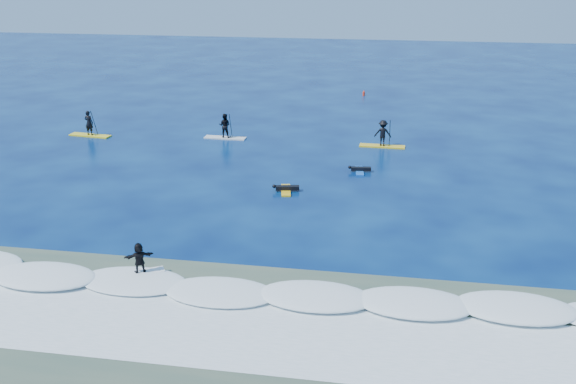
% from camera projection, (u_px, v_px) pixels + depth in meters
% --- Properties ---
extents(ground, '(160.00, 160.00, 0.00)m').
position_uv_depth(ground, '(251.00, 205.00, 36.70)').
color(ground, '#031041').
rests_on(ground, ground).
extents(shallow_water, '(90.00, 13.00, 0.01)m').
position_uv_depth(shallow_water, '(168.00, 340.00, 23.74)').
color(shallow_water, '#3A5041').
rests_on(shallow_water, ground).
extents(breaking_wave, '(40.00, 6.00, 0.30)m').
position_uv_depth(breaking_wave, '(200.00, 289.00, 27.45)').
color(breaking_wave, white).
rests_on(breaking_wave, ground).
extents(whitewater, '(34.00, 5.00, 0.02)m').
position_uv_depth(whitewater, '(177.00, 326.00, 24.67)').
color(whitewater, silver).
rests_on(whitewater, ground).
extents(sup_paddler_left, '(3.46, 1.25, 2.37)m').
position_uv_depth(sup_paddler_left, '(89.00, 127.00, 50.63)').
color(sup_paddler_left, yellow).
rests_on(sup_paddler_left, ground).
extents(sup_paddler_center, '(3.30, 0.92, 2.30)m').
position_uv_depth(sup_paddler_center, '(225.00, 128.00, 49.90)').
color(sup_paddler_center, silver).
rests_on(sup_paddler_center, ground).
extents(sup_paddler_right, '(3.40, 0.94, 2.37)m').
position_uv_depth(sup_paddler_right, '(383.00, 135.00, 47.66)').
color(sup_paddler_right, yellow).
rests_on(sup_paddler_right, ground).
extents(prone_paddler_near, '(1.64, 2.13, 0.43)m').
position_uv_depth(prone_paddler_near, '(286.00, 189.00, 38.84)').
color(prone_paddler_near, yellow).
rests_on(prone_paddler_near, ground).
extents(prone_paddler_far, '(1.52, 1.95, 0.40)m').
position_uv_depth(prone_paddler_far, '(360.00, 170.00, 42.37)').
color(prone_paddler_far, blue).
rests_on(prone_paddler_far, ground).
extents(wave_surfer, '(2.08, 1.54, 1.51)m').
position_uv_depth(wave_surfer, '(139.00, 260.00, 28.15)').
color(wave_surfer, white).
rests_on(wave_surfer, breaking_wave).
extents(marker_buoy, '(0.25, 0.25, 0.60)m').
position_uv_depth(marker_buoy, '(364.00, 93.00, 65.55)').
color(marker_buoy, red).
rests_on(marker_buoy, ground).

